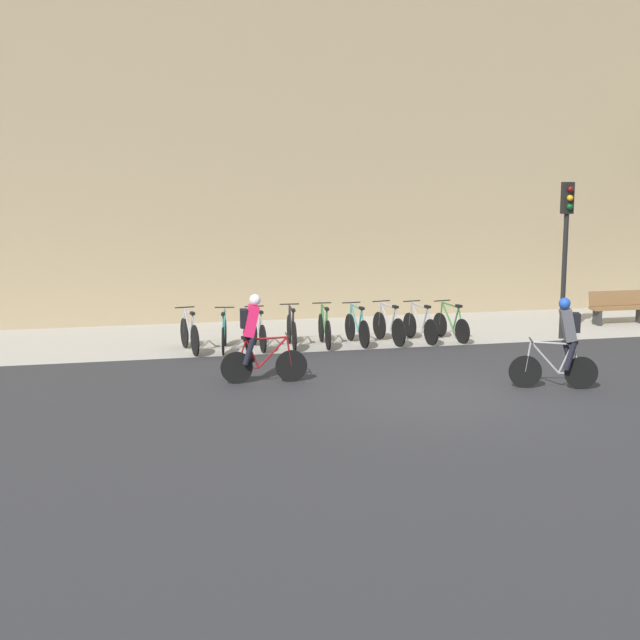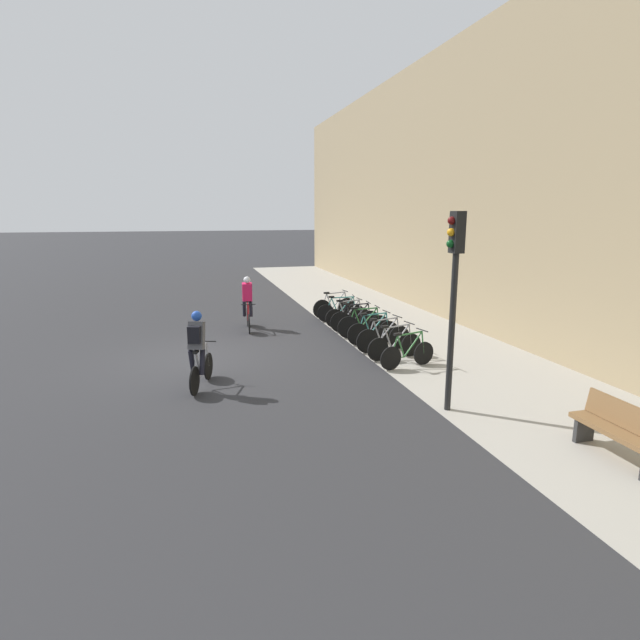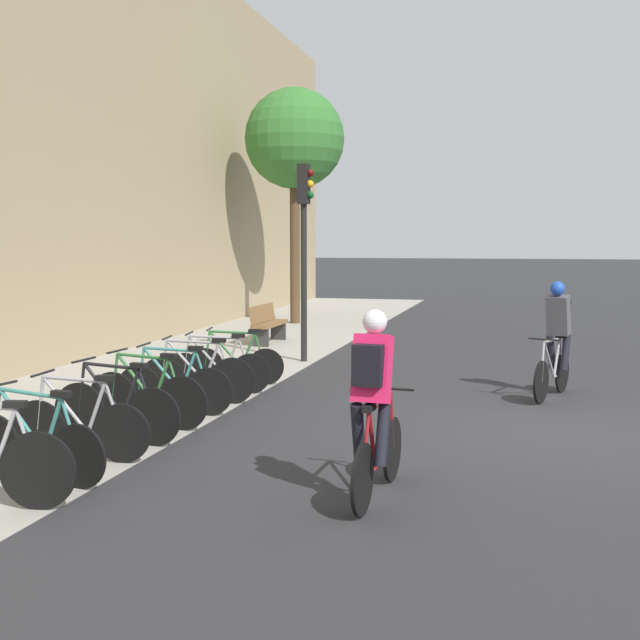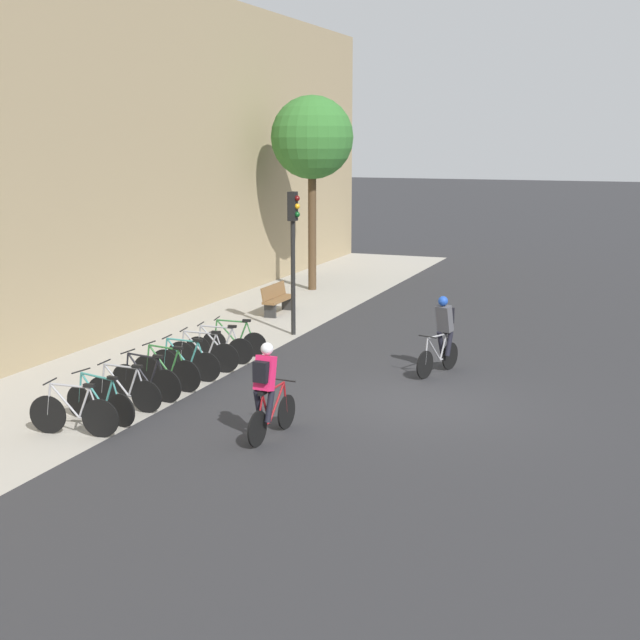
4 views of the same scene
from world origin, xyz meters
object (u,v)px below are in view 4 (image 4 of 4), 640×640
at_px(parked_bike_4, 166,371).
at_px(parked_bike_6, 203,354).
at_px(parked_bike_0, 74,413).
at_px(parked_bike_5, 185,363).
at_px(parked_bike_3, 146,380).
at_px(parked_bike_8, 234,341).
at_px(cyclist_grey, 443,332).
at_px(bench, 277,299).
at_px(parked_bike_1, 100,402).
at_px(parked_bike_2, 124,391).
at_px(parked_bike_7, 219,347).
at_px(traffic_light_pole, 293,237).
at_px(cyclist_pink, 267,388).

xyz_separation_m(parked_bike_4, parked_bike_6, (1.59, -0.00, -0.00)).
bearing_deg(parked_bike_0, parked_bike_5, -0.01).
height_order(parked_bike_3, parked_bike_8, parked_bike_3).
xyz_separation_m(cyclist_grey, bench, (4.95, 6.24, -0.48)).
bearing_deg(bench, parked_bike_6, -170.28).
height_order(parked_bike_1, bench, parked_bike_1).
bearing_deg(parked_bike_0, parked_bike_3, -0.00).
distance_m(parked_bike_6, bench, 6.93).
relative_size(parked_bike_2, parked_bike_8, 1.02).
distance_m(cyclist_grey, parked_bike_4, 6.17).
bearing_deg(parked_bike_7, traffic_light_pole, -6.70).
relative_size(parked_bike_3, parked_bike_7, 1.02).
bearing_deg(bench, traffic_light_pole, -147.66).
distance_m(parked_bike_1, parked_bike_7, 4.76).
height_order(parked_bike_0, parked_bike_5, parked_bike_0).
distance_m(parked_bike_6, parked_bike_8, 1.59).
xyz_separation_m(traffic_light_pole, bench, (2.51, 1.59, -2.17)).
bearing_deg(parked_bike_3, parked_bike_5, -0.01).
bearing_deg(parked_bike_3, cyclist_grey, -49.93).
xyz_separation_m(parked_bike_5, bench, (7.63, 1.17, 0.07)).
relative_size(parked_bike_3, parked_bike_8, 1.06).
relative_size(cyclist_grey, parked_bike_1, 1.05).
relative_size(parked_bike_2, traffic_light_pole, 0.42).
bearing_deg(parked_bike_3, parked_bike_2, -179.97).
xyz_separation_m(parked_bike_4, bench, (8.42, 1.17, 0.06)).
relative_size(cyclist_grey, parked_bike_8, 1.11).
distance_m(cyclist_pink, bench, 11.52).
xyz_separation_m(parked_bike_2, parked_bike_5, (2.38, 0.00, 0.01)).
bearing_deg(parked_bike_0, parked_bike_8, -0.01).
height_order(parked_bike_0, parked_bike_8, parked_bike_0).
height_order(parked_bike_0, parked_bike_4, parked_bike_0).
distance_m(parked_bike_0, parked_bike_3, 2.38).
bearing_deg(parked_bike_0, parked_bike_1, -0.12).
bearing_deg(parked_bike_0, bench, 5.76).
height_order(cyclist_pink, parked_bike_2, cyclist_pink).
xyz_separation_m(parked_bike_5, parked_bike_8, (2.38, -0.00, -0.02)).
height_order(parked_bike_2, bench, parked_bike_2).
distance_m(parked_bike_3, traffic_light_pole, 7.09).
distance_m(parked_bike_3, parked_bike_8, 3.97).
bearing_deg(parked_bike_8, traffic_light_pole, -8.61).
height_order(parked_bike_2, parked_bike_8, parked_bike_2).
distance_m(parked_bike_2, parked_bike_3, 0.79).
height_order(parked_bike_5, parked_bike_8, parked_bike_5).
bearing_deg(parked_bike_6, parked_bike_7, -0.06).
bearing_deg(parked_bike_1, parked_bike_3, 0.06).
distance_m(parked_bike_8, traffic_light_pole, 3.58).
xyz_separation_m(parked_bike_2, parked_bike_3, (0.79, 0.00, 0.01)).
height_order(parked_bike_3, parked_bike_5, parked_bike_3).
relative_size(cyclist_pink, parked_bike_7, 1.07).
bearing_deg(parked_bike_6, parked_bike_5, 179.99).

